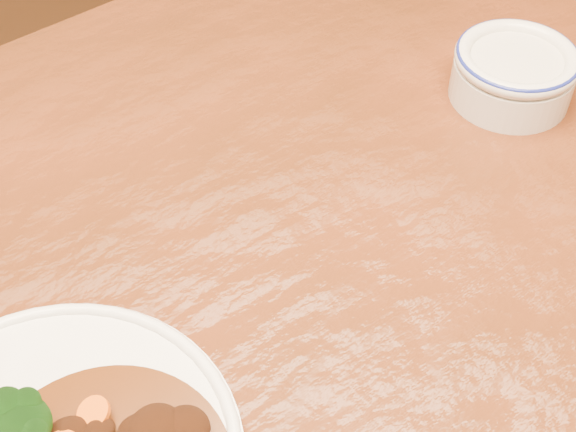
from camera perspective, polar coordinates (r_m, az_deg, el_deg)
dining_table at (r=0.69m, az=-0.73°, el=-10.36°), size 1.59×1.06×0.75m
dip_bowl at (r=0.81m, az=15.76°, el=9.85°), size 0.12×0.12×0.05m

